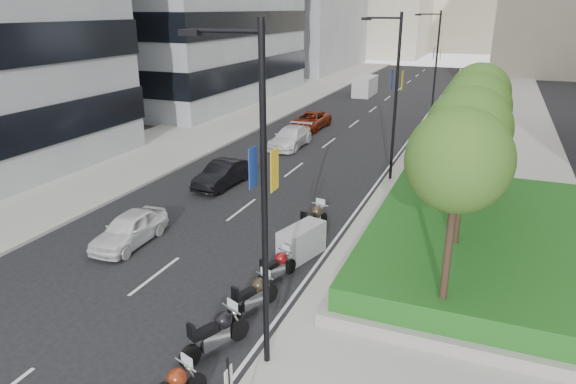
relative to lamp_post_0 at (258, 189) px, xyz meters
The scene contains 24 objects.
ground 6.62m from the lamp_post_0, 166.43° to the right, with size 160.00×160.00×0.00m, color black.
sidewalk_right 29.82m from the lamp_post_0, 80.49° to the left, with size 10.00×100.00×0.15m, color #9E9B93.
sidewalk_left 33.56m from the lamp_post_0, 119.10° to the left, with size 8.00×100.00×0.15m, color #9E9B93.
lane_edge 29.44m from the lamp_post_0, 90.88° to the left, with size 0.12×100.00×0.01m, color silver.
lane_centre 29.97m from the lamp_post_0, 101.01° to the left, with size 0.12×100.00×0.01m, color silver.
planter 11.73m from the lamp_post_0, 56.95° to the left, with size 10.00×14.00×0.40m, color gray.
hedge 11.50m from the lamp_post_0, 56.95° to the left, with size 9.40×13.40×0.80m, color #174A15.
tree_0 5.30m from the lamp_post_0, 34.56° to the left, with size 2.80×2.80×6.30m.
tree_1 8.25m from the lamp_post_0, 58.11° to the left, with size 2.80×2.80×6.30m.
tree_2 11.84m from the lamp_post_0, 68.40° to the left, with size 2.80×2.80×6.30m.
tree_3 15.62m from the lamp_post_0, 73.81° to the left, with size 2.80×2.80×6.30m.
lamp_post_0 is the anchor object (origin of this frame).
lamp_post_1 17.00m from the lamp_post_0, 90.00° to the left, with size 2.34×0.45×9.00m.
lamp_post_2 35.00m from the lamp_post_0, 90.00° to the left, with size 2.34×0.45×9.00m.
motorcycle_2 4.64m from the lamp_post_0, behind, with size 1.14×2.24×1.19m.
motorcycle_3 5.15m from the lamp_post_0, 120.31° to the left, with size 0.99×2.15×1.12m.
motorcycle_4 6.39m from the lamp_post_0, 107.74° to the left, with size 0.89×1.99×1.03m.
motorcycle_5 7.85m from the lamp_post_0, 100.75° to the left, with size 1.42×2.28×1.29m.
motorcycle_6 9.84m from the lamp_post_0, 99.90° to the left, with size 0.80×2.38×1.19m.
car_a 10.49m from the lamp_post_0, 149.15° to the left, with size 1.57×3.89×1.33m, color white.
car_b 15.77m from the lamp_post_0, 122.53° to the left, with size 1.45×4.15×1.37m, color black.
car_c 23.64m from the lamp_post_0, 109.63° to the left, with size 1.94×4.77×1.38m, color white.
car_d 29.46m from the lamp_post_0, 106.86° to the left, with size 2.20×4.77×1.33m, color maroon.
delivery_van 46.60m from the lamp_post_0, 100.40° to the left, with size 1.87×4.84×2.03m.
Camera 1 is at (9.14, -9.55, 9.18)m, focal length 32.00 mm.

